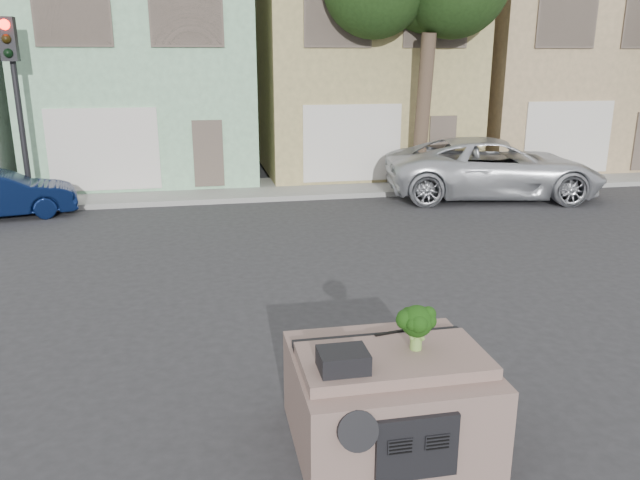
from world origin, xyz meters
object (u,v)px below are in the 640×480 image
object	(u,v)px
broccoli	(417,327)
traffic_signal	(19,116)
navy_sedan	(2,218)
silver_pickup	(491,197)

from	to	relation	value
broccoli	traffic_signal	bearing A→B (deg)	118.31
navy_sedan	silver_pickup	size ratio (longest dim) A/B	0.60
traffic_signal	broccoli	size ratio (longest dim) A/B	10.34
silver_pickup	broccoli	size ratio (longest dim) A/B	12.90
navy_sedan	broccoli	xyz separation A→B (m)	(7.26, -11.56, 1.37)
silver_pickup	broccoli	xyz separation A→B (m)	(-6.51, -11.45, 1.37)
navy_sedan	broccoli	distance (m)	13.72
traffic_signal	broccoli	xyz separation A→B (m)	(6.77, -12.56, -1.18)
navy_sedan	silver_pickup	distance (m)	13.77
silver_pickup	traffic_signal	world-z (taller)	traffic_signal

